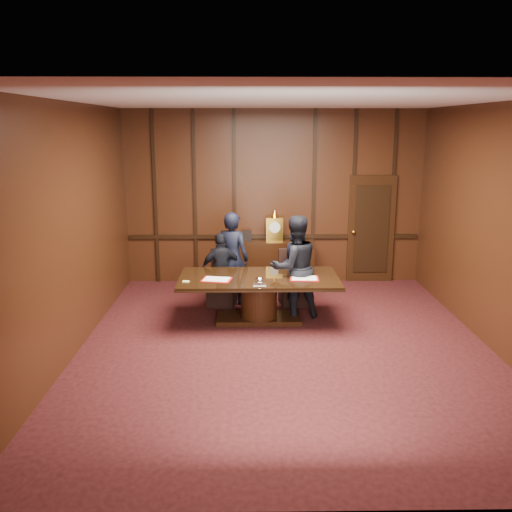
{
  "coord_description": "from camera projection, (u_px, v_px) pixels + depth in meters",
  "views": [
    {
      "loc": [
        -0.55,
        -7.43,
        3.17
      ],
      "look_at": [
        -0.4,
        1.36,
        1.05
      ],
      "focal_mm": 38.0,
      "sensor_mm": 36.0,
      "label": 1
    }
  ],
  "objects": [
    {
      "name": "witness_left",
      "position": [
        232.0,
        258.0,
        9.75
      ],
      "size": [
        0.72,
        0.6,
        1.69
      ],
      "primitive_type": "imported",
      "rotation": [
        0.0,
        0.0,
        2.77
      ],
      "color": "black",
      "rests_on": "ground"
    },
    {
      "name": "signatory_left",
      "position": [
        222.0,
        270.0,
        9.65
      ],
      "size": [
        0.84,
        0.53,
        1.34
      ],
      "primitive_type": "imported",
      "rotation": [
        0.0,
        0.0,
        3.43
      ],
      "color": "black",
      "rests_on": "ground"
    },
    {
      "name": "chair_left",
      "position": [
        222.0,
        289.0,
        9.81
      ],
      "size": [
        0.55,
        0.55,
        0.99
      ],
      "rotation": [
        0.0,
        0.0,
        -0.17
      ],
      "color": "black",
      "rests_on": "ground"
    },
    {
      "name": "conference_table",
      "position": [
        259.0,
        291.0,
        8.92
      ],
      "size": [
        2.62,
        1.32,
        0.76
      ],
      "color": "black",
      "rests_on": "ground"
    },
    {
      "name": "signatory_right",
      "position": [
        294.0,
        274.0,
        9.69
      ],
      "size": [
        0.65,
        0.51,
        1.18
      ],
      "primitive_type": "imported",
      "rotation": [
        0.0,
        0.0,
        3.4
      ],
      "color": "black",
      "rests_on": "ground"
    },
    {
      "name": "folder_right",
      "position": [
        304.0,
        278.0,
        8.74
      ],
      "size": [
        0.48,
        0.36,
        0.02
      ],
      "rotation": [
        0.0,
        0.0,
        -0.06
      ],
      "color": "#B31310",
      "rests_on": "conference_table"
    },
    {
      "name": "witness_right",
      "position": [
        295.0,
        267.0,
        9.02
      ],
      "size": [
        1.01,
        0.9,
        1.75
      ],
      "primitive_type": "imported",
      "rotation": [
        0.0,
        0.0,
        3.46
      ],
      "color": "black",
      "rests_on": "ground"
    },
    {
      "name": "notepad",
      "position": [
        186.0,
        281.0,
        8.57
      ],
      "size": [
        0.11,
        0.09,
        0.01
      ],
      "primitive_type": "cube",
      "rotation": [
        0.0,
        0.0,
        -0.17
      ],
      "color": "#FFEA7C",
      "rests_on": "conference_table"
    },
    {
      "name": "room",
      "position": [
        290.0,
        230.0,
        7.7
      ],
      "size": [
        7.0,
        7.04,
        3.5
      ],
      "color": "black",
      "rests_on": "ground"
    },
    {
      "name": "chair_right",
      "position": [
        293.0,
        288.0,
        9.83
      ],
      "size": [
        0.54,
        0.54,
        0.99
      ],
      "rotation": [
        0.0,
        0.0,
        0.15
      ],
      "color": "black",
      "rests_on": "ground"
    },
    {
      "name": "inkstand",
      "position": [
        260.0,
        281.0,
        8.41
      ],
      "size": [
        0.2,
        0.14,
        0.12
      ],
      "color": "white",
      "rests_on": "conference_table"
    },
    {
      "name": "folder_left",
      "position": [
        217.0,
        279.0,
        8.68
      ],
      "size": [
        0.51,
        0.41,
        0.02
      ],
      "rotation": [
        0.0,
        0.0,
        -0.19
      ],
      "color": "#B31310",
      "rests_on": "conference_table"
    },
    {
      "name": "sideboard",
      "position": [
        274.0,
        261.0,
        11.03
      ],
      "size": [
        1.6,
        0.45,
        1.54
      ],
      "color": "black",
      "rests_on": "ground"
    }
  ]
}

